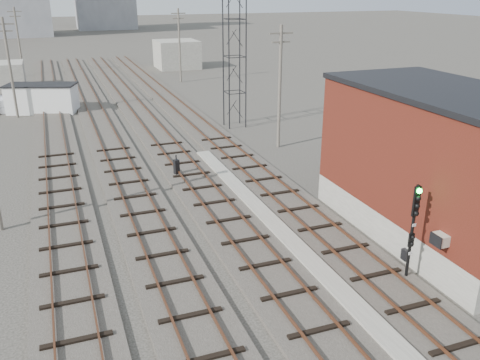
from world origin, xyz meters
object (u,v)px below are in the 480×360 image
car_silver (16,103)px  switch_stand (177,167)px  car_grey (5,102)px  site_trailer (42,98)px  signal_mast (413,225)px

car_silver → switch_stand: bearing=-171.4°
car_grey → switch_stand: bearing=-162.2°
switch_stand → car_grey: switch_stand is taller
car_silver → site_trailer: bearing=-136.2°
site_trailer → signal_mast: bearing=-50.5°
car_silver → car_grey: 1.68m
car_grey → car_silver: bearing=-148.6°
switch_stand → site_trailer: bearing=94.6°
site_trailer → car_silver: size_ratio=1.50×
car_grey → site_trailer: bearing=-135.5°
car_silver → car_grey: size_ratio=0.96×
signal_mast → car_grey: (-17.38, 40.21, -1.83)m
switch_stand → car_grey: 27.24m
switch_stand → site_trailer: (-7.86, 21.96, 0.75)m
switch_stand → site_trailer: size_ratio=0.19×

